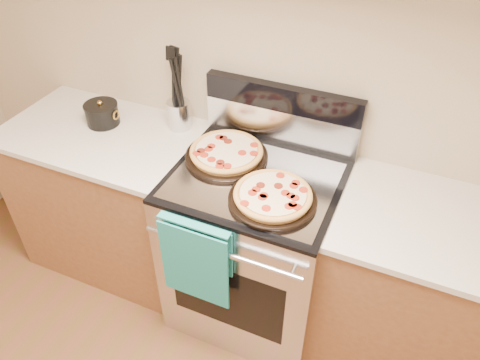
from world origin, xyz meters
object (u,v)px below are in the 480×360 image
at_px(utensil_crock, 179,115).
at_px(saucepan, 102,115).
at_px(range_body, 254,248).
at_px(pepperoni_pizza_back, 226,153).
at_px(pepperoni_pizza_front, 273,197).

distance_m(utensil_crock, saucepan, 0.41).
distance_m(range_body, pepperoni_pizza_back, 0.54).
xyz_separation_m(pepperoni_pizza_front, saucepan, (-1.03, 0.24, 0.01)).
relative_size(range_body, utensil_crock, 6.11).
bearing_deg(pepperoni_pizza_front, range_body, 133.97).
relative_size(pepperoni_pizza_back, saucepan, 2.26).
relative_size(pepperoni_pizza_front, utensil_crock, 2.49).
relative_size(pepperoni_pizza_back, utensil_crock, 2.59).
distance_m(range_body, utensil_crock, 0.78).
height_order(pepperoni_pizza_front, saucepan, saucepan).
xyz_separation_m(utensil_crock, saucepan, (-0.38, -0.13, -0.02)).
bearing_deg(range_body, utensil_crock, 155.75).
bearing_deg(saucepan, pepperoni_pizza_front, -12.89).
xyz_separation_m(pepperoni_pizza_back, utensil_crock, (-0.34, 0.17, 0.03)).
xyz_separation_m(range_body, saucepan, (-0.91, 0.11, 0.51)).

